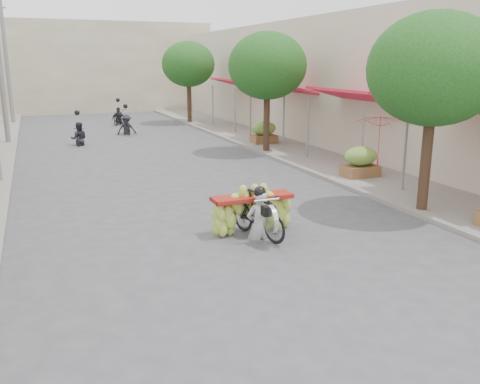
% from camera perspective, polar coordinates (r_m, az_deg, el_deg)
% --- Properties ---
extents(ground, '(120.00, 120.00, 0.00)m').
position_cam_1_polar(ground, '(8.58, 9.73, -13.52)').
color(ground, '#4D4D52').
rests_on(ground, ground).
extents(sidewalk_right, '(4.00, 60.00, 0.12)m').
position_cam_1_polar(sidewalk_right, '(24.42, 5.38, 5.16)').
color(sidewalk_right, gray).
rests_on(sidewalk_right, ground).
extents(shophouse_row_right, '(9.77, 40.00, 6.00)m').
position_cam_1_polar(shophouse_row_right, '(25.99, 16.63, 11.71)').
color(shophouse_row_right, beige).
rests_on(shophouse_row_right, ground).
extents(far_building, '(20.00, 6.00, 7.00)m').
position_cam_1_polar(far_building, '(44.58, -17.19, 13.24)').
color(far_building, '#BEB496').
rests_on(far_building, ground).
extents(utility_pole_back, '(0.60, 0.24, 8.00)m').
position_cam_1_polar(utility_pole_back, '(36.41, -24.74, 13.27)').
color(utility_pole_back, slate).
rests_on(utility_pole_back, ground).
extents(street_tree_near, '(3.40, 3.40, 5.25)m').
position_cam_1_polar(street_tree_near, '(14.08, 20.98, 12.69)').
color(street_tree_near, '#3A2719').
rests_on(street_tree_near, ground).
extents(street_tree_mid, '(3.40, 3.40, 5.25)m').
position_cam_1_polar(street_tree_mid, '(22.49, 3.08, 13.93)').
color(street_tree_mid, '#3A2719').
rests_on(street_tree_mid, ground).
extents(street_tree_far, '(3.40, 3.40, 5.25)m').
position_cam_1_polar(street_tree_far, '(33.75, -5.82, 14.07)').
color(street_tree_far, '#3A2719').
rests_on(street_tree_far, ground).
extents(produce_crate_mid, '(1.20, 0.88, 1.16)m').
position_cam_1_polar(produce_crate_mid, '(18.00, 13.40, 3.58)').
color(produce_crate_mid, brown).
rests_on(produce_crate_mid, ground).
extents(produce_crate_far, '(1.20, 0.88, 1.16)m').
position_cam_1_polar(produce_crate_far, '(24.86, 2.71, 6.89)').
color(produce_crate_far, brown).
rests_on(produce_crate_far, ground).
extents(banana_motorbike, '(2.20, 1.97, 2.09)m').
position_cam_1_polar(banana_motorbike, '(11.82, 1.84, -1.73)').
color(banana_motorbike, black).
rests_on(banana_motorbike, ground).
extents(market_umbrella, '(2.34, 2.34, 1.62)m').
position_cam_1_polar(market_umbrella, '(16.38, 15.68, 8.41)').
color(market_umbrella, '#B51834').
rests_on(market_umbrella, ground).
extents(pedestrian, '(0.91, 0.75, 1.60)m').
position_cam_1_polar(pedestrian, '(24.94, 2.24, 7.40)').
color(pedestrian, white).
rests_on(pedestrian, ground).
extents(bg_motorbike_a, '(0.85, 1.45, 1.95)m').
position_cam_1_polar(bg_motorbike_a, '(26.07, -17.69, 6.75)').
color(bg_motorbike_a, black).
rests_on(bg_motorbike_a, ground).
extents(bg_motorbike_b, '(1.07, 1.77, 1.95)m').
position_cam_1_polar(bg_motorbike_b, '(29.17, -12.67, 7.93)').
color(bg_motorbike_b, black).
rests_on(bg_motorbike_b, ground).
extents(bg_motorbike_c, '(1.37, 1.83, 1.95)m').
position_cam_1_polar(bg_motorbike_c, '(33.87, -13.48, 8.66)').
color(bg_motorbike_c, black).
rests_on(bg_motorbike_c, ground).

